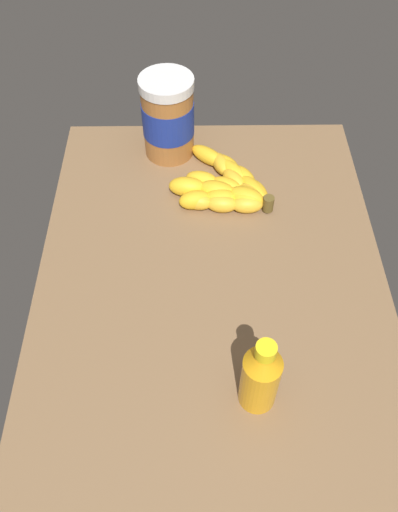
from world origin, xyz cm
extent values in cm
cube|color=brown|center=(0.00, 0.00, -2.48)|extent=(82.70, 57.84, 4.96)
ellipsoid|color=gold|center=(20.06, -9.02, 1.42)|extent=(6.64, 5.04, 2.85)
ellipsoid|color=gold|center=(24.20, -6.65, 1.42)|extent=(6.53, 5.82, 2.85)
ellipsoid|color=gold|center=(27.76, -3.47, 1.42)|extent=(6.15, 6.35, 2.85)
ellipsoid|color=gold|center=(20.47, -8.22, 1.55)|extent=(8.31, 6.69, 3.11)
ellipsoid|color=gold|center=(25.54, -4.58, 1.55)|extent=(7.97, 7.45, 3.11)
ellipsoid|color=gold|center=(29.92, -0.13, 1.55)|extent=(7.39, 8.01, 3.11)
ellipsoid|color=gold|center=(19.29, -7.80, 1.51)|extent=(6.47, 6.48, 3.02)
ellipsoid|color=gold|center=(23.09, -4.73, 1.51)|extent=(6.80, 5.85, 3.02)
ellipsoid|color=gold|center=(27.46, -2.56, 1.51)|extent=(6.81, 4.96, 3.02)
ellipsoid|color=gold|center=(18.84, -7.42, 1.60)|extent=(6.21, 6.83, 3.20)
ellipsoid|color=gold|center=(21.37, -3.25, 1.60)|extent=(5.57, 6.91, 3.20)
ellipsoid|color=gold|center=(23.13, 1.31, 1.60)|extent=(4.76, 6.77, 3.20)
ellipsoid|color=gold|center=(18.11, -6.64, 1.87)|extent=(6.08, 7.84, 3.74)
ellipsoid|color=gold|center=(19.86, -1.39, 1.87)|extent=(5.38, 7.66, 3.74)
ellipsoid|color=gold|center=(20.92, 4.05, 1.87)|extent=(4.59, 7.36, 3.74)
ellipsoid|color=gold|center=(17.42, -6.82, 1.74)|extent=(4.80, 6.63, 3.48)
ellipsoid|color=gold|center=(18.05, -2.12, 1.74)|extent=(3.63, 6.06, 3.48)
ellipsoid|color=gold|center=(17.66, 2.62, 1.74)|extent=(4.54, 6.52, 3.48)
ellipsoid|color=gold|center=(16.49, -6.80, 1.59)|extent=(3.18, 5.75, 3.18)
ellipsoid|color=gold|center=(16.73, -2.22, 1.59)|extent=(3.77, 6.05, 3.18)
ellipsoid|color=gold|center=(17.47, 2.30, 1.59)|extent=(4.34, 6.29, 3.18)
cylinder|color=brown|center=(16.49, -10.60, 1.80)|extent=(2.00, 2.00, 3.00)
cylinder|color=#9E602D|center=(33.30, 7.65, 7.33)|extent=(9.78, 9.78, 14.66)
cylinder|color=navy|center=(33.30, 7.65, 8.06)|extent=(9.98, 9.98, 6.60)
cylinder|color=silver|center=(33.30, 7.65, 15.59)|extent=(10.20, 10.20, 1.86)
cylinder|color=orange|center=(-19.39, -5.75, 5.09)|extent=(5.21, 5.21, 10.17)
cone|color=orange|center=(-19.39, -5.75, 11.36)|extent=(5.21, 5.21, 2.37)
cylinder|color=yellow|center=(-19.39, -5.75, 13.52)|extent=(2.68, 2.68, 1.95)
camera|label=1|loc=(-49.60, 2.69, 70.39)|focal=36.88mm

